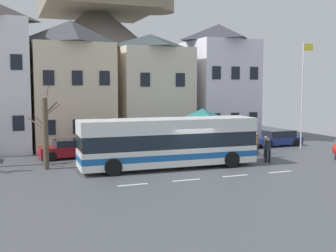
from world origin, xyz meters
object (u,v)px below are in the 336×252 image
Objects in this scene: hilltop_castle at (98,61)px; pedestrian_01 at (257,143)px; flagpole at (303,89)px; parked_car_00 at (71,149)px; pedestrian_00 at (252,144)px; pedestrian_02 at (266,147)px; townhouse_01 at (72,85)px; transit_bus at (169,143)px; bare_tree_02 at (45,132)px; parked_car_02 at (228,141)px; pedestrian_03 at (268,149)px; public_bench at (205,145)px; parked_car_01 at (277,138)px; bus_shelter at (202,116)px; townhouse_03 at (218,83)px; townhouse_02 at (151,89)px.

hilltop_castle is 29.33m from pedestrian_01.
parked_car_00 is at bearing 173.08° from flagpole.
pedestrian_00 is 1.07× the size of pedestrian_02.
townhouse_01 is 15.06m from pedestrian_00.
hilltop_castle is at bearing 100.36° from pedestrian_00.
transit_bus reaches higher than pedestrian_00.
hilltop_castle is 7.39× the size of bare_tree_02.
parked_car_02 is at bearing -24.70° from townhouse_01.
hilltop_castle reaches higher than townhouse_01.
public_bench is at bearing 105.79° from pedestrian_03.
pedestrian_03 is at bearing 49.02° from parked_car_01.
hilltop_castle is 3.38× the size of transit_bus.
hilltop_castle is at bearing -111.16° from parked_car_00.
pedestrian_01 is (-4.19, -3.30, 0.21)m from parked_car_01.
townhouse_01 is at bearing 140.66° from pedestrian_02.
parked_car_01 is 2.69× the size of pedestrian_02.
bare_tree_02 is at bearing -173.73° from bus_shelter.
parked_car_01 is (2.76, -5.51, -4.71)m from townhouse_03.
parked_car_02 is (4.63, -5.58, -4.08)m from townhouse_02.
pedestrian_00 is (11.32, -8.98, -4.24)m from townhouse_01.
flagpole reaches higher than bus_shelter.
parked_car_02 is 2.93× the size of pedestrian_02.
parked_car_01 reaches higher than parked_car_00.
townhouse_01 reaches higher than bus_shelter.
transit_bus is (4.23, -10.75, -3.58)m from townhouse_01.
parked_car_01 is 8.16m from pedestrian_03.
pedestrian_01 is (3.84, -1.22, -2.03)m from bus_shelter.
bare_tree_02 is (-20.01, -1.35, -2.55)m from flagpole.
parked_car_02 is at bearing 162.33° from flagpole.
parked_car_01 is 2.82× the size of public_bench.
parked_car_01 is 0.49× the size of flagpole.
townhouse_02 is 7.56m from public_bench.
pedestrian_02 is (0.48, -4.51, 0.13)m from parked_car_02.
townhouse_03 is (6.66, 0.06, 0.60)m from townhouse_02.
public_bench is at bearing 132.13° from pedestrian_01.
hilltop_castle is 8.56× the size of parked_car_00.
parked_car_00 is 18.65m from flagpole.
bare_tree_02 is at bearing 174.82° from pedestrian_02.
bare_tree_02 is at bearing 163.58° from transit_bus.
bare_tree_02 reaches higher than bus_shelter.
pedestrian_03 is at bearing -81.02° from hilltop_castle.
townhouse_01 is 13.37m from parked_car_02.
townhouse_02 reaches higher than pedestrian_01.
parked_car_01 reaches higher than public_bench.
townhouse_02 is at bearing 120.88° from pedestrian_01.
hilltop_castle reaches higher than townhouse_02.
bus_shelter reaches higher than pedestrian_01.
flagpole is at bearing -11.61° from parked_car_02.
townhouse_03 reaches higher than bare_tree_02.
parked_car_00 is 12.88m from pedestrian_00.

